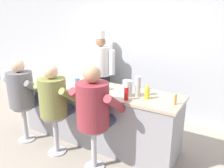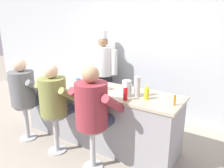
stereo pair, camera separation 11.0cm
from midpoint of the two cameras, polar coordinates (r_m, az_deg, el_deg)
ground_plane at (r=3.72m, az=-6.13°, el=-16.60°), size 20.00×20.00×0.00m
wall_back at (r=4.73m, az=7.57°, el=8.21°), size 10.00×0.06×2.70m
diner_counter at (r=3.74m, az=-2.84°, el=-7.92°), size 2.77×0.73×0.96m
ketchup_bottle_red at (r=3.00m, az=4.56°, el=-2.25°), size 0.06×0.06×0.23m
mustard_bottle_yellow at (r=3.08m, az=10.07°, el=-2.18°), size 0.07×0.07×0.21m
hot_sauce_bottle_orange at (r=2.96m, az=17.08°, el=-4.11°), size 0.03×0.03×0.14m
water_pitcher_clear at (r=3.15m, az=4.86°, el=-1.16°), size 0.15×0.13×0.24m
breakfast_plate at (r=3.60m, az=-3.53°, el=-0.58°), size 0.25×0.25×0.05m
cereal_bowl at (r=3.47m, az=-0.39°, el=-0.94°), size 0.14×0.14×0.06m
coffee_mug_blue at (r=3.86m, az=-7.96°, el=0.92°), size 0.14×0.09×0.08m
coffee_mug_tan at (r=3.43m, az=-6.47°, el=-1.06°), size 0.14×0.09×0.08m
cup_stack_steel at (r=3.14m, az=7.64°, el=-0.70°), size 0.09×0.09×0.30m
diner_seated_grey at (r=3.92m, az=-21.16°, el=-1.56°), size 0.62×0.61×1.43m
diner_seated_olive at (r=3.39m, az=-13.80°, el=-3.75°), size 0.61×0.60×1.42m
diner_seated_maroon at (r=2.92m, az=-3.84°, el=-6.04°), size 0.66×0.65×1.48m
cook_in_whites_near at (r=4.85m, az=-1.62°, el=4.23°), size 0.70×0.45×1.80m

